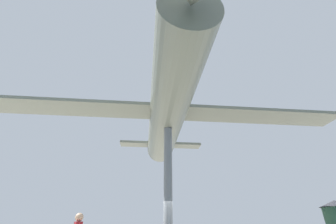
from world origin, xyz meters
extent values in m
cylinder|color=slate|center=(0.00, 0.00, 3.09)|extent=(0.42, 0.42, 6.18)
cylinder|color=slate|center=(0.00, 0.00, 7.20)|extent=(2.33, 13.67, 2.05)
cube|color=slate|center=(0.00, 0.00, 7.20)|extent=(19.95, 2.12, 0.18)
cube|color=slate|center=(-0.12, -6.00, 7.36)|extent=(6.39, 1.13, 0.18)
cube|color=slate|center=(-0.12, -6.00, 8.22)|extent=(0.20, 1.10, 1.63)
sphere|color=tan|center=(3.40, 2.08, 1.73)|extent=(0.28, 0.28, 0.28)
cone|color=#2D2D33|center=(-5.21, 3.73, 2.12)|extent=(1.00, 1.00, 0.22)
camera|label=1|loc=(1.32, 11.12, 1.36)|focal=24.00mm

